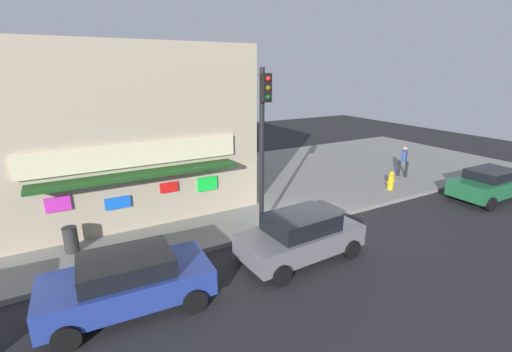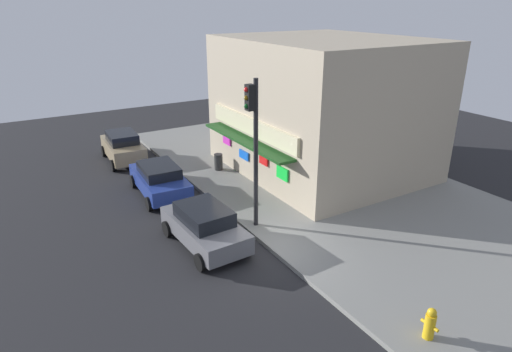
{
  "view_description": "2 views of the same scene",
  "coord_description": "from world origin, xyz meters",
  "views": [
    {
      "loc": [
        -8.14,
        -10.2,
        6.03
      ],
      "look_at": [
        -1.65,
        1.3,
        2.0
      ],
      "focal_mm": 24.69,
      "sensor_mm": 36.0,
      "label": 1
    },
    {
      "loc": [
        11.83,
        -7.72,
        8.7
      ],
      "look_at": [
        -2.29,
        0.73,
        2.12
      ],
      "focal_mm": 30.94,
      "sensor_mm": 36.0,
      "label": 2
    }
  ],
  "objects": [
    {
      "name": "corner_building",
      "position": [
        -5.81,
        6.88,
        3.58
      ],
      "size": [
        9.97,
        9.27,
        6.82
      ],
      "color": "tan",
      "rests_on": "sidewalk"
    },
    {
      "name": "parked_car_blue",
      "position": [
        -7.15,
        -1.69,
        0.79
      ],
      "size": [
        4.29,
        2.28,
        1.51
      ],
      "color": "navy",
      "rests_on": "ground_plane"
    },
    {
      "name": "fire_hydrant",
      "position": [
        6.08,
        1.17,
        0.63
      ],
      "size": [
        0.54,
        0.3,
        0.95
      ],
      "color": "gold",
      "rests_on": "sidewalk"
    },
    {
      "name": "traffic_light",
      "position": [
        -1.88,
        0.39,
        3.93
      ],
      "size": [
        0.32,
        0.58,
        5.92
      ],
      "color": "black",
      "rests_on": "sidewalk"
    },
    {
      "name": "sidewalk",
      "position": [
        0.0,
        5.8,
        0.09
      ],
      "size": [
        34.78,
        11.6,
        0.18
      ],
      "primitive_type": "cube",
      "color": "gray",
      "rests_on": "ground_plane"
    },
    {
      "name": "parked_car_tan",
      "position": [
        -12.82,
        -1.88,
        0.87
      ],
      "size": [
        4.07,
        2.16,
        1.69
      ],
      "color": "#9E8966",
      "rests_on": "ground_plane"
    },
    {
      "name": "ground_plane",
      "position": [
        0.0,
        0.0,
        0.0
      ],
      "size": [
        52.17,
        52.17,
        0.0
      ],
      "primitive_type": "plane",
      "color": "#232326"
    },
    {
      "name": "parked_car_grey",
      "position": [
        -1.75,
        -1.84,
        0.82
      ],
      "size": [
        4.18,
        2.22,
        1.59
      ],
      "color": "slate",
      "rests_on": "ground_plane"
    },
    {
      "name": "trash_can",
      "position": [
        -8.32,
        1.99,
        0.61
      ],
      "size": [
        0.45,
        0.45,
        0.88
      ],
      "primitive_type": "cylinder",
      "color": "#2D2D2D",
      "rests_on": "sidewalk"
    }
  ]
}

